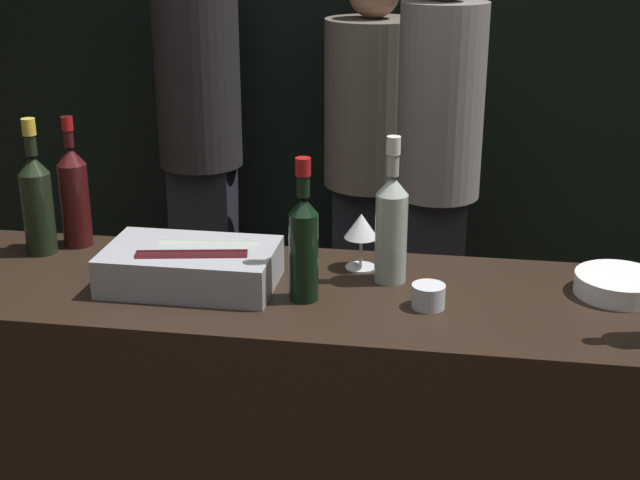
{
  "coord_description": "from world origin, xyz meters",
  "views": [
    {
      "loc": [
        0.33,
        -1.7,
        1.83
      ],
      "look_at": [
        0.0,
        0.32,
        1.08
      ],
      "focal_mm": 50.0,
      "sensor_mm": 36.0,
      "label": 1
    }
  ],
  "objects_px": {
    "white_wine_bottle": "(391,224)",
    "person_blond_tee": "(439,150)",
    "red_wine_bottle_burgundy": "(304,241)",
    "wine_glass": "(361,228)",
    "champagne_bottle": "(37,199)",
    "candle_votive": "(428,296)",
    "red_wine_bottle_tall": "(74,194)",
    "person_grey_polo": "(200,126)",
    "ice_bin_with_bottles": "(192,265)",
    "bowl_white": "(619,284)",
    "person_in_hoodie": "(371,147)"
  },
  "relations": [
    {
      "from": "wine_glass",
      "to": "candle_votive",
      "type": "distance_m",
      "value": 0.3
    },
    {
      "from": "person_grey_polo",
      "to": "red_wine_bottle_burgundy",
      "type": "bearing_deg",
      "value": 6.9
    },
    {
      "from": "white_wine_bottle",
      "to": "person_blond_tee",
      "type": "distance_m",
      "value": 1.28
    },
    {
      "from": "red_wine_bottle_burgundy",
      "to": "person_blond_tee",
      "type": "bearing_deg",
      "value": 79.2
    },
    {
      "from": "red_wine_bottle_burgundy",
      "to": "candle_votive",
      "type": "bearing_deg",
      "value": -0.12
    },
    {
      "from": "wine_glass",
      "to": "red_wine_bottle_tall",
      "type": "bearing_deg",
      "value": 176.64
    },
    {
      "from": "ice_bin_with_bottles",
      "to": "red_wine_bottle_burgundy",
      "type": "height_order",
      "value": "red_wine_bottle_burgundy"
    },
    {
      "from": "bowl_white",
      "to": "red_wine_bottle_tall",
      "type": "distance_m",
      "value": 1.44
    },
    {
      "from": "white_wine_bottle",
      "to": "person_in_hoodie",
      "type": "bearing_deg",
      "value": 97.73
    },
    {
      "from": "ice_bin_with_bottles",
      "to": "red_wine_bottle_tall",
      "type": "bearing_deg",
      "value": 150.28
    },
    {
      "from": "ice_bin_with_bottles",
      "to": "candle_votive",
      "type": "distance_m",
      "value": 0.58
    },
    {
      "from": "candle_votive",
      "to": "person_in_hoodie",
      "type": "distance_m",
      "value": 1.76
    },
    {
      "from": "person_in_hoodie",
      "to": "person_blond_tee",
      "type": "xyz_separation_m",
      "value": [
        0.29,
        -0.31,
        0.08
      ]
    },
    {
      "from": "candle_votive",
      "to": "person_blond_tee",
      "type": "relative_size",
      "value": 0.05
    },
    {
      "from": "wine_glass",
      "to": "champagne_bottle",
      "type": "bearing_deg",
      "value": -178.41
    },
    {
      "from": "ice_bin_with_bottles",
      "to": "white_wine_bottle",
      "type": "distance_m",
      "value": 0.5
    },
    {
      "from": "white_wine_bottle",
      "to": "wine_glass",
      "type": "bearing_deg",
      "value": 139.4
    },
    {
      "from": "candle_votive",
      "to": "person_grey_polo",
      "type": "xyz_separation_m",
      "value": [
        -1.07,
        1.74,
        -0.03
      ]
    },
    {
      "from": "white_wine_bottle",
      "to": "red_wine_bottle_burgundy",
      "type": "bearing_deg",
      "value": -142.34
    },
    {
      "from": "white_wine_bottle",
      "to": "person_in_hoodie",
      "type": "height_order",
      "value": "person_in_hoodie"
    },
    {
      "from": "champagne_bottle",
      "to": "bowl_white",
      "type": "bearing_deg",
      "value": -1.76
    },
    {
      "from": "white_wine_bottle",
      "to": "person_blond_tee",
      "type": "bearing_deg",
      "value": 86.53
    },
    {
      "from": "candle_votive",
      "to": "person_blond_tee",
      "type": "bearing_deg",
      "value": 91.05
    },
    {
      "from": "wine_glass",
      "to": "candle_votive",
      "type": "bearing_deg",
      "value": -49.97
    },
    {
      "from": "ice_bin_with_bottles",
      "to": "red_wine_bottle_tall",
      "type": "distance_m",
      "value": 0.47
    },
    {
      "from": "white_wine_bottle",
      "to": "red_wine_bottle_tall",
      "type": "bearing_deg",
      "value": 172.38
    },
    {
      "from": "bowl_white",
      "to": "red_wine_bottle_tall",
      "type": "relative_size",
      "value": 0.59
    },
    {
      "from": "ice_bin_with_bottles",
      "to": "candle_votive",
      "type": "relative_size",
      "value": 5.28
    },
    {
      "from": "wine_glass",
      "to": "red_wine_bottle_tall",
      "type": "relative_size",
      "value": 0.41
    },
    {
      "from": "wine_glass",
      "to": "red_wine_bottle_burgundy",
      "type": "height_order",
      "value": "red_wine_bottle_burgundy"
    },
    {
      "from": "red_wine_bottle_tall",
      "to": "person_in_hoodie",
      "type": "distance_m",
      "value": 1.61
    },
    {
      "from": "red_wine_bottle_burgundy",
      "to": "person_blond_tee",
      "type": "xyz_separation_m",
      "value": [
        0.27,
        1.42,
        -0.13
      ]
    },
    {
      "from": "wine_glass",
      "to": "person_in_hoodie",
      "type": "xyz_separation_m",
      "value": [
        -0.13,
        1.5,
        -0.17
      ]
    },
    {
      "from": "candle_votive",
      "to": "red_wine_bottle_tall",
      "type": "distance_m",
      "value": 1.02
    },
    {
      "from": "wine_glass",
      "to": "ice_bin_with_bottles",
      "type": "bearing_deg",
      "value": -155.5
    },
    {
      "from": "candle_votive",
      "to": "person_blond_tee",
      "type": "height_order",
      "value": "person_blond_tee"
    },
    {
      "from": "wine_glass",
      "to": "champagne_bottle",
      "type": "distance_m",
      "value": 0.87
    },
    {
      "from": "ice_bin_with_bottles",
      "to": "person_in_hoodie",
      "type": "height_order",
      "value": "person_in_hoodie"
    },
    {
      "from": "wine_glass",
      "to": "person_grey_polo",
      "type": "bearing_deg",
      "value": 120.09
    },
    {
      "from": "champagne_bottle",
      "to": "person_grey_polo",
      "type": "xyz_separation_m",
      "value": [
        -0.01,
        1.55,
        -0.15
      ]
    },
    {
      "from": "bowl_white",
      "to": "red_wine_bottle_tall",
      "type": "height_order",
      "value": "red_wine_bottle_tall"
    },
    {
      "from": "ice_bin_with_bottles",
      "to": "person_blond_tee",
      "type": "distance_m",
      "value": 1.49
    },
    {
      "from": "white_wine_bottle",
      "to": "person_blond_tee",
      "type": "xyz_separation_m",
      "value": [
        0.08,
        1.27,
        -0.13
      ]
    },
    {
      "from": "candle_votive",
      "to": "person_grey_polo",
      "type": "distance_m",
      "value": 2.04
    },
    {
      "from": "champagne_bottle",
      "to": "red_wine_bottle_burgundy",
      "type": "bearing_deg",
      "value": -14.45
    },
    {
      "from": "bowl_white",
      "to": "white_wine_bottle",
      "type": "bearing_deg",
      "value": -179.98
    },
    {
      "from": "red_wine_bottle_tall",
      "to": "red_wine_bottle_burgundy",
      "type": "xyz_separation_m",
      "value": [
        0.69,
        -0.27,
        -0.0
      ]
    },
    {
      "from": "ice_bin_with_bottles",
      "to": "wine_glass",
      "type": "bearing_deg",
      "value": 24.5
    },
    {
      "from": "candle_votive",
      "to": "red_wine_bottle_tall",
      "type": "relative_size",
      "value": 0.22
    },
    {
      "from": "bowl_white",
      "to": "white_wine_bottle",
      "type": "distance_m",
      "value": 0.57
    }
  ]
}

